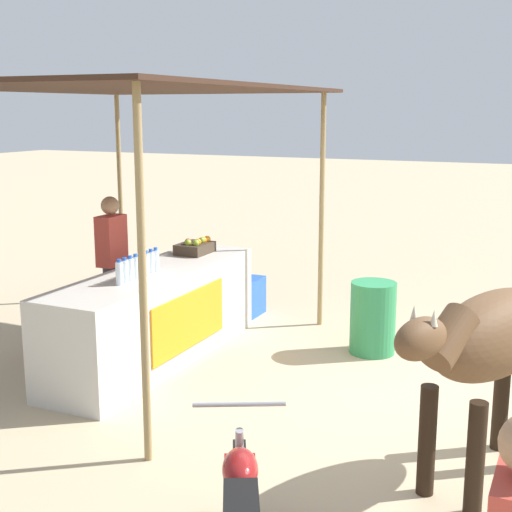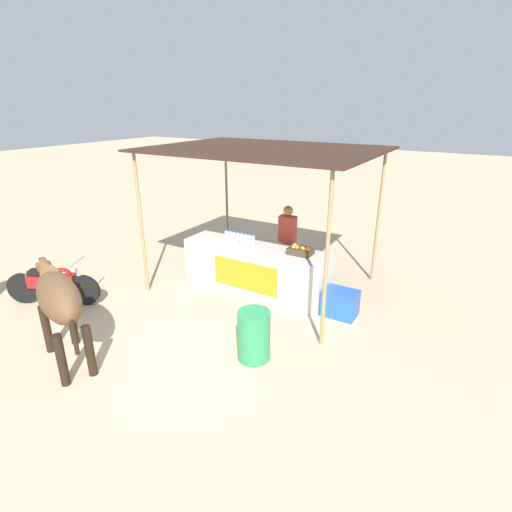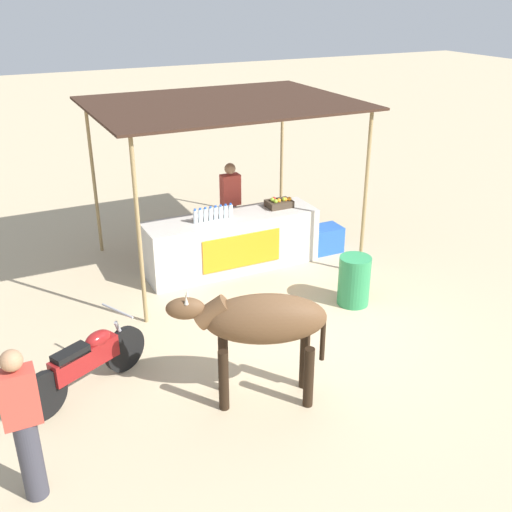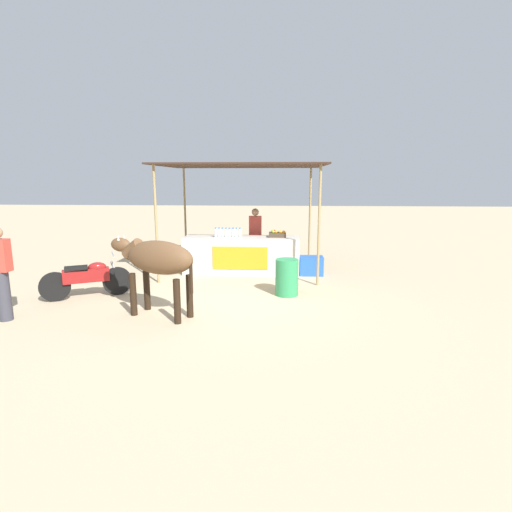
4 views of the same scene
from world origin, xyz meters
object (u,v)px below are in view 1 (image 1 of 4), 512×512
Objects in this scene: water_barrel at (373,318)px; cow at (491,342)px; fruit_crate at (195,247)px; vendor_behind_counter at (113,268)px; cooler_box at (241,297)px; stall_counter at (156,315)px.

cow is at bearing -148.05° from water_barrel.
fruit_crate is 0.56× the size of water_barrel.
cow is at bearing -109.50° from vendor_behind_counter.
fruit_crate is at bearing 170.78° from cooler_box.
water_barrel is (-0.66, -1.90, 0.15)m from cooler_box.
stall_counter is 1.82× the size of vendor_behind_counter.
stall_counter is 3.85× the size of water_barrel.
fruit_crate is 0.24× the size of cow.
stall_counter is 0.90m from vendor_behind_counter.
vendor_behind_counter is 0.91× the size of cow.
water_barrel reaches higher than cooler_box.
stall_counter is at bearing 120.08° from water_barrel.
stall_counter reaches higher than water_barrel.
water_barrel is at bearing -59.92° from stall_counter.
cooler_box is (0.88, -0.14, -0.79)m from fruit_crate.
fruit_crate reaches higher than stall_counter.
stall_counter is 5.00× the size of cooler_box.
fruit_crate reaches higher than cooler_box.
fruit_crate is at bearing -48.66° from vendor_behind_counter.
fruit_crate is 4.09m from cow.
cow is at bearing -108.80° from stall_counter.
water_barrel is at bearing -72.95° from vendor_behind_counter.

